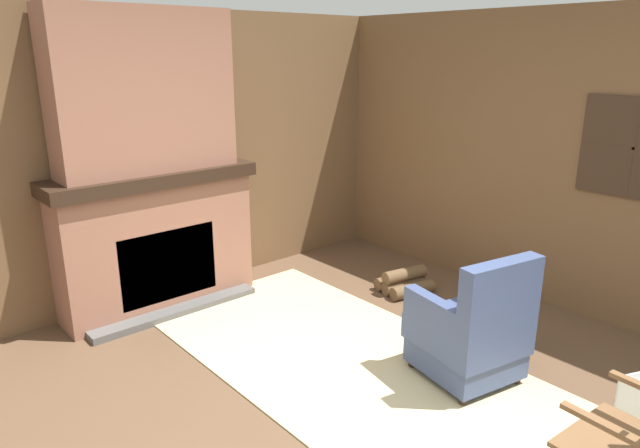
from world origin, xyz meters
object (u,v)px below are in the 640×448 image
at_px(armchair, 471,333).
at_px(storage_case, 202,156).
at_px(firewood_stack, 404,282).
at_px(oil_lamp_vase, 96,165).

height_order(armchair, storage_case, storage_case).
relative_size(firewood_stack, storage_case, 2.50).
bearing_deg(armchair, oil_lamp_vase, 41.19).
xyz_separation_m(oil_lamp_vase, storage_case, (0.00, 0.94, -0.05)).
bearing_deg(armchair, firewood_stack, -21.03).
relative_size(oil_lamp_vase, storage_case, 1.43).
bearing_deg(storage_case, armchair, 11.70).
bearing_deg(firewood_stack, oil_lamp_vase, -119.30).
bearing_deg(storage_case, firewood_stack, 46.20).
height_order(firewood_stack, storage_case, storage_case).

